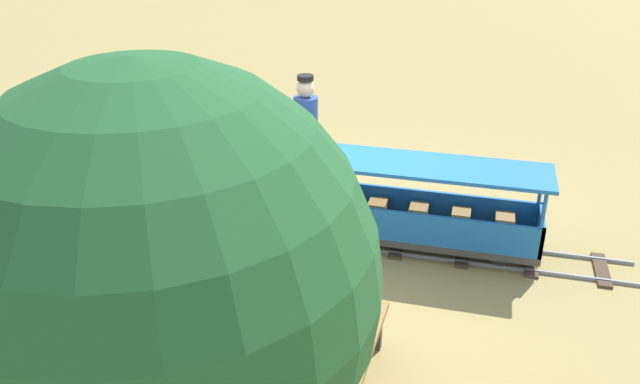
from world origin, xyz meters
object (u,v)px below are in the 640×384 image
at_px(conductor_person, 306,128).
at_px(passenger_car, 418,214).
at_px(oak_tree_near, 161,291).
at_px(park_bench, 341,346).
at_px(locomotive, 235,187).

bearing_deg(conductor_person, passenger_car, -120.87).
bearing_deg(passenger_car, oak_tree_near, 173.36).
relative_size(park_bench, oak_tree_near, 0.42).
height_order(park_bench, oak_tree_near, oak_tree_near).
xyz_separation_m(conductor_person, oak_tree_near, (-5.39, -1.00, 1.31)).
xyz_separation_m(locomotive, passenger_car, (0.00, -2.12, -0.06)).
distance_m(locomotive, conductor_person, 1.19).
bearing_deg(passenger_car, conductor_person, 59.13).
xyz_separation_m(conductor_person, park_bench, (-3.29, -1.22, -0.54)).
bearing_deg(oak_tree_near, passenger_car, -6.64).
bearing_deg(conductor_person, oak_tree_near, -169.51).
relative_size(locomotive, oak_tree_near, 0.46).
height_order(locomotive, conductor_person, conductor_person).
relative_size(passenger_car, park_bench, 2.06).
bearing_deg(oak_tree_near, locomotive, 19.65).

